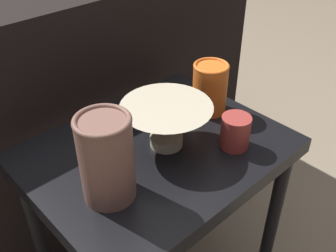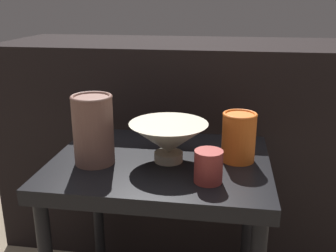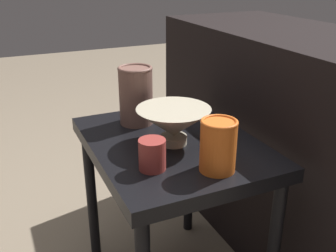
% 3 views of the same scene
% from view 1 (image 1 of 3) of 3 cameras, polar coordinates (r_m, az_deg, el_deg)
% --- Properties ---
extents(table, '(0.59, 0.46, 0.55)m').
position_cam_1_polar(table, '(0.97, -1.54, -6.53)').
color(table, black).
rests_on(table, ground_plane).
extents(couch_backdrop, '(1.39, 0.50, 0.81)m').
position_cam_1_polar(couch_backdrop, '(1.38, -16.67, 2.52)').
color(couch_backdrop, black).
rests_on(couch_backdrop, ground_plane).
extents(bowl, '(0.21, 0.21, 0.11)m').
position_cam_1_polar(bowl, '(0.89, -0.25, 0.55)').
color(bowl, '#B2A88E').
rests_on(bowl, table).
extents(vase_textured_left, '(0.11, 0.11, 0.18)m').
position_cam_1_polar(vase_textured_left, '(0.75, -8.95, -4.54)').
color(vase_textured_left, brown).
rests_on(vase_textured_left, table).
extents(vase_colorful_right, '(0.09, 0.09, 0.13)m').
position_cam_1_polar(vase_colorful_right, '(1.02, 6.11, 5.62)').
color(vase_colorful_right, orange).
rests_on(vase_colorful_right, table).
extents(cup, '(0.07, 0.07, 0.08)m').
position_cam_1_polar(cup, '(0.91, 9.73, -0.83)').
color(cup, maroon).
rests_on(cup, table).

